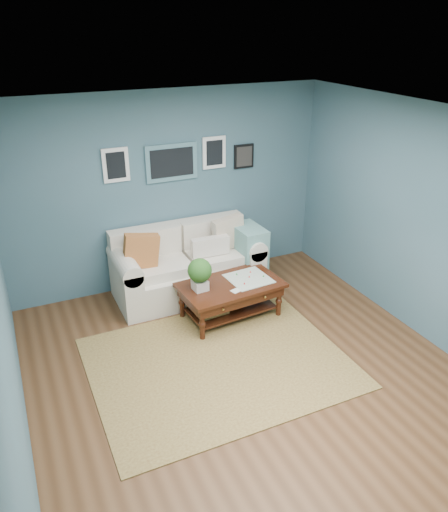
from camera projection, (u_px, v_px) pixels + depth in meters
room_shell at (252, 262)px, 4.83m from camera, size 5.00×5.02×2.70m
area_rug at (218, 362)px, 5.59m from camera, size 2.77×2.22×0.01m
loveseat at (193, 263)px, 6.89m from camera, size 2.04×0.93×1.05m
coffee_table at (226, 290)px, 6.28m from camera, size 1.32×0.84×0.89m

